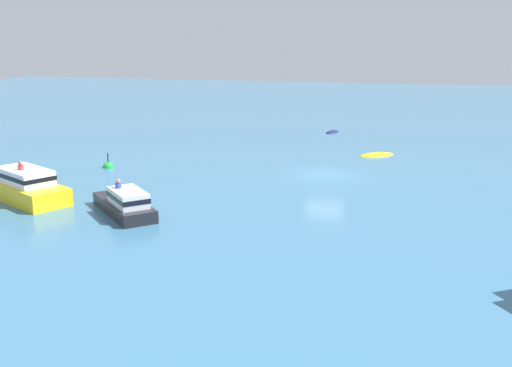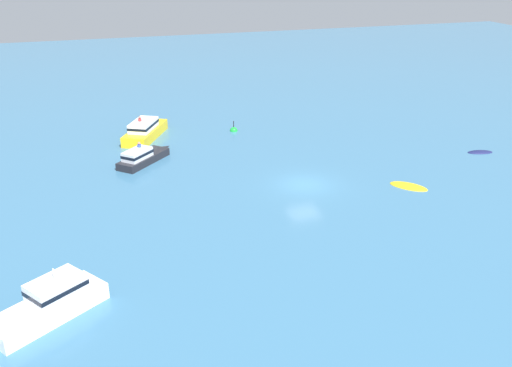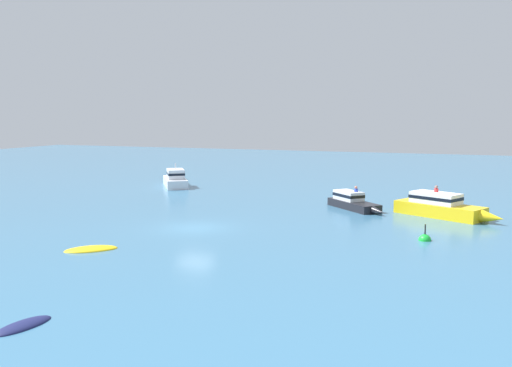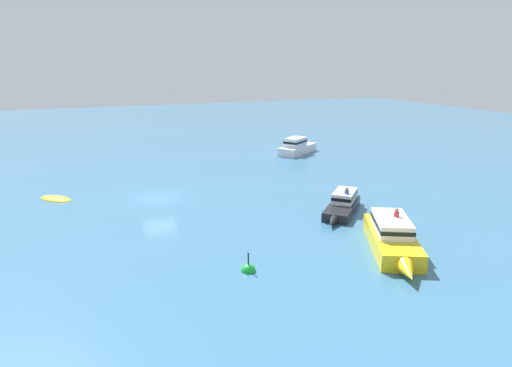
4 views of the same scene
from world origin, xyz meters
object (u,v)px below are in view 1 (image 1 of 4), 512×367
Objects in this scene: dinghy at (377,155)px; powerboat_1 at (124,203)px; rib at (332,132)px; powerboat at (22,185)px; channel_buoy at (108,167)px.

powerboat_1 reaches higher than dinghy.
rib is 31.41m from powerboat.
powerboat_1 is 11.75m from channel_buoy.
dinghy is 2.24× the size of channel_buoy.
rib is 0.45× the size of powerboat_1.
powerboat is at bearing 176.17° from channel_buoy.
powerboat is 8.76m from channel_buoy.
dinghy is 20.04m from channel_buoy.
powerboat reaches higher than dinghy.
rib is at bearing -87.65° from powerboat.
rib is 0.31× the size of powerboat.
rib is at bearing -57.96° from powerboat_1.
powerboat_1 is at bearing -161.79° from powerboat.
rib is 1.76× the size of channel_buoy.
channel_buoy is at bearing -12.83° from powerboat_1.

